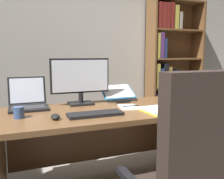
{
  "coord_description": "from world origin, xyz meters",
  "views": [
    {
      "loc": [
        -0.63,
        -0.96,
        1.21
      ],
      "look_at": [
        0.1,
        0.92,
        0.92
      ],
      "focal_mm": 39.73,
      "sensor_mm": 36.0,
      "label": 1
    }
  ],
  "objects_px": {
    "desk": "(100,130)",
    "open_binder": "(170,109)",
    "reading_stand_with_book": "(118,93)",
    "keyboard": "(95,114)",
    "laptop": "(28,102)",
    "computer_mouse": "(55,117)",
    "pen": "(131,106)",
    "bookshelf": "(168,72)",
    "notepad": "(128,107)",
    "monitor": "(80,81)",
    "coffee_mug": "(19,112)"
  },
  "relations": [
    {
      "from": "coffee_mug",
      "to": "bookshelf",
      "type": "bearing_deg",
      "value": 26.7
    },
    {
      "from": "computer_mouse",
      "to": "pen",
      "type": "height_order",
      "value": "computer_mouse"
    },
    {
      "from": "desk",
      "to": "open_binder",
      "type": "relative_size",
      "value": 3.42
    },
    {
      "from": "monitor",
      "to": "keyboard",
      "type": "distance_m",
      "value": 0.5
    },
    {
      "from": "laptop",
      "to": "pen",
      "type": "relative_size",
      "value": 2.28
    },
    {
      "from": "computer_mouse",
      "to": "reading_stand_with_book",
      "type": "bearing_deg",
      "value": 36.28
    },
    {
      "from": "keyboard",
      "to": "reading_stand_with_book",
      "type": "height_order",
      "value": "reading_stand_with_book"
    },
    {
      "from": "desk",
      "to": "computer_mouse",
      "type": "relative_size",
      "value": 16.1
    },
    {
      "from": "desk",
      "to": "open_binder",
      "type": "height_order",
      "value": "open_binder"
    },
    {
      "from": "reading_stand_with_book",
      "to": "desk",
      "type": "bearing_deg",
      "value": -137.41
    },
    {
      "from": "desk",
      "to": "coffee_mug",
      "type": "height_order",
      "value": "coffee_mug"
    },
    {
      "from": "reading_stand_with_book",
      "to": "pen",
      "type": "xyz_separation_m",
      "value": [
        -0.03,
        -0.35,
        -0.06
      ]
    },
    {
      "from": "monitor",
      "to": "computer_mouse",
      "type": "bearing_deg",
      "value": -123.66
    },
    {
      "from": "coffee_mug",
      "to": "pen",
      "type": "bearing_deg",
      "value": 2.18
    },
    {
      "from": "reading_stand_with_book",
      "to": "coffee_mug",
      "type": "distance_m",
      "value": 1.02
    },
    {
      "from": "pen",
      "to": "coffee_mug",
      "type": "xyz_separation_m",
      "value": [
        -0.92,
        -0.03,
        0.03
      ]
    },
    {
      "from": "laptop",
      "to": "coffee_mug",
      "type": "bearing_deg",
      "value": -103.59
    },
    {
      "from": "monitor",
      "to": "notepad",
      "type": "xyz_separation_m",
      "value": [
        0.35,
        -0.29,
        -0.22
      ]
    },
    {
      "from": "open_binder",
      "to": "pen",
      "type": "bearing_deg",
      "value": 137.4
    },
    {
      "from": "bookshelf",
      "to": "reading_stand_with_book",
      "type": "distance_m",
      "value": 1.15
    },
    {
      "from": "keyboard",
      "to": "bookshelf",
      "type": "bearing_deg",
      "value": 38.44
    },
    {
      "from": "pen",
      "to": "bookshelf",
      "type": "bearing_deg",
      "value": 42.75
    },
    {
      "from": "laptop",
      "to": "computer_mouse",
      "type": "height_order",
      "value": "laptop"
    },
    {
      "from": "keyboard",
      "to": "notepad",
      "type": "xyz_separation_m",
      "value": [
        0.35,
        0.16,
        -0.01
      ]
    },
    {
      "from": "desk",
      "to": "open_binder",
      "type": "bearing_deg",
      "value": -30.13
    },
    {
      "from": "desk",
      "to": "laptop",
      "type": "distance_m",
      "value": 0.67
    },
    {
      "from": "keyboard",
      "to": "coffee_mug",
      "type": "height_order",
      "value": "coffee_mug"
    },
    {
      "from": "keyboard",
      "to": "computer_mouse",
      "type": "relative_size",
      "value": 4.04
    },
    {
      "from": "open_binder",
      "to": "pen",
      "type": "distance_m",
      "value": 0.34
    },
    {
      "from": "coffee_mug",
      "to": "notepad",
      "type": "bearing_deg",
      "value": 2.23
    },
    {
      "from": "coffee_mug",
      "to": "computer_mouse",
      "type": "bearing_deg",
      "value": -28.19
    },
    {
      "from": "bookshelf",
      "to": "keyboard",
      "type": "distance_m",
      "value": 1.78
    },
    {
      "from": "laptop",
      "to": "keyboard",
      "type": "xyz_separation_m",
      "value": [
        0.46,
        -0.46,
        -0.04
      ]
    },
    {
      "from": "keyboard",
      "to": "coffee_mug",
      "type": "bearing_deg",
      "value": 166.53
    },
    {
      "from": "computer_mouse",
      "to": "keyboard",
      "type": "bearing_deg",
      "value": 0.0
    },
    {
      "from": "keyboard",
      "to": "coffee_mug",
      "type": "xyz_separation_m",
      "value": [
        -0.54,
        0.13,
        0.03
      ]
    },
    {
      "from": "computer_mouse",
      "to": "pen",
      "type": "relative_size",
      "value": 0.74
    },
    {
      "from": "computer_mouse",
      "to": "bookshelf",
      "type": "bearing_deg",
      "value": 33.12
    },
    {
      "from": "notepad",
      "to": "coffee_mug",
      "type": "xyz_separation_m",
      "value": [
        -0.9,
        -0.03,
        0.04
      ]
    },
    {
      "from": "laptop",
      "to": "notepad",
      "type": "bearing_deg",
      "value": -19.73
    },
    {
      "from": "open_binder",
      "to": "keyboard",
      "type": "bearing_deg",
      "value": 172.08
    },
    {
      "from": "pen",
      "to": "reading_stand_with_book",
      "type": "bearing_deg",
      "value": 85.28
    },
    {
      "from": "monitor",
      "to": "desk",
      "type": "bearing_deg",
      "value": -59.47
    },
    {
      "from": "monitor",
      "to": "computer_mouse",
      "type": "xyz_separation_m",
      "value": [
        -0.3,
        -0.45,
        -0.2
      ]
    },
    {
      "from": "keyboard",
      "to": "notepad",
      "type": "height_order",
      "value": "keyboard"
    },
    {
      "from": "laptop",
      "to": "coffee_mug",
      "type": "height_order",
      "value": "laptop"
    },
    {
      "from": "monitor",
      "to": "laptop",
      "type": "distance_m",
      "value": 0.49
    },
    {
      "from": "pen",
      "to": "notepad",
      "type": "bearing_deg",
      "value": 180.0
    },
    {
      "from": "reading_stand_with_book",
      "to": "keyboard",
      "type": "bearing_deg",
      "value": -128.0
    },
    {
      "from": "keyboard",
      "to": "laptop",
      "type": "bearing_deg",
      "value": 135.31
    }
  ]
}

